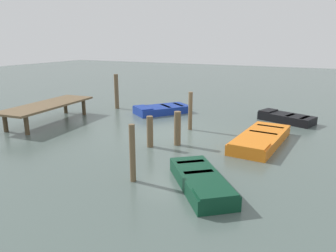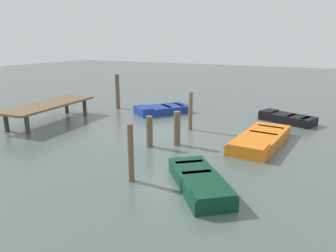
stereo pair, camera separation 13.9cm
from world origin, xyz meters
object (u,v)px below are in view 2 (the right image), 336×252
at_px(mooring_piling_far_right, 117,91).
at_px(mooring_piling_mid_left, 177,128).
at_px(mooring_piling_near_left, 149,132).
at_px(dock_segment, 49,106).
at_px(rowboat_dark_green, 199,181).
at_px(rowboat_blue, 162,109).
at_px(rowboat_black, 287,118).
at_px(mooring_piling_center, 190,111).
at_px(mooring_piling_mid_right, 131,153).
at_px(rowboat_orange, 260,139).

distance_m(mooring_piling_far_right, mooring_piling_mid_left, 7.82).
height_order(mooring_piling_far_right, mooring_piling_near_left, mooring_piling_far_right).
distance_m(dock_segment, rowboat_dark_green, 10.18).
relative_size(rowboat_dark_green, mooring_piling_near_left, 2.44).
height_order(rowboat_blue, mooring_piling_far_right, mooring_piling_far_right).
bearing_deg(mooring_piling_far_right, rowboat_dark_green, -133.23).
distance_m(rowboat_black, mooring_piling_near_left, 7.74).
xyz_separation_m(rowboat_blue, mooring_piling_near_left, (-5.44, -2.34, 0.39)).
xyz_separation_m(rowboat_blue, mooring_piling_center, (-2.46, -2.77, 0.66)).
relative_size(rowboat_black, mooring_piling_near_left, 2.35).
distance_m(mooring_piling_far_right, mooring_piling_near_left, 7.62).
distance_m(mooring_piling_far_right, mooring_piling_mid_right, 10.58).
height_order(rowboat_orange, mooring_piling_center, mooring_piling_center).
relative_size(rowboat_orange, mooring_piling_far_right, 2.03).
distance_m(mooring_piling_mid_left, mooring_piling_near_left, 1.09).
distance_m(rowboat_dark_green, rowboat_black, 9.07).
height_order(rowboat_dark_green, rowboat_black, same).
distance_m(rowboat_blue, mooring_piling_center, 3.76).
height_order(dock_segment, rowboat_blue, dock_segment).
relative_size(rowboat_black, mooring_piling_mid_left, 2.12).
height_order(dock_segment, mooring_piling_center, mooring_piling_center).
bearing_deg(mooring_piling_far_right, dock_segment, 166.06).
distance_m(rowboat_orange, rowboat_black, 4.24).
height_order(dock_segment, rowboat_black, dock_segment).
height_order(rowboat_orange, rowboat_black, same).
bearing_deg(rowboat_dark_green, mooring_piling_far_right, -172.10).
bearing_deg(rowboat_dark_green, mooring_piling_center, 166.71).
bearing_deg(rowboat_dark_green, mooring_piling_mid_left, 175.80).
xyz_separation_m(mooring_piling_far_right, mooring_piling_center, (-2.41, -5.79, -0.15)).
bearing_deg(mooring_piling_far_right, rowboat_orange, -108.96).
bearing_deg(rowboat_blue, dock_segment, -6.72).
bearing_deg(rowboat_black, mooring_piling_mid_right, 92.15).
bearing_deg(mooring_piling_near_left, mooring_piling_center, -8.27).
xyz_separation_m(mooring_piling_far_right, mooring_piling_mid_left, (-4.72, -6.22, -0.35)).
bearing_deg(mooring_piling_mid_right, mooring_piling_center, 6.49).
relative_size(rowboat_blue, mooring_piling_center, 1.87).
bearing_deg(rowboat_orange, dock_segment, -78.61).
bearing_deg(dock_segment, mooring_piling_center, -79.26).
xyz_separation_m(rowboat_blue, mooring_piling_mid_right, (-8.41, -3.45, 0.65)).
height_order(rowboat_dark_green, rowboat_blue, same).
distance_m(mooring_piling_mid_right, mooring_piling_near_left, 3.18).
xyz_separation_m(mooring_piling_center, mooring_piling_near_left, (-2.98, 0.43, -0.27)).
height_order(mooring_piling_far_right, mooring_piling_mid_right, mooring_piling_far_right).
height_order(rowboat_dark_green, rowboat_orange, same).
bearing_deg(rowboat_blue, mooring_piling_far_right, -52.80).
distance_m(rowboat_dark_green, mooring_piling_far_right, 11.60).
distance_m(rowboat_black, mooring_piling_mid_left, 6.72).
xyz_separation_m(rowboat_black, mooring_piling_center, (-3.49, 3.80, 0.66)).
height_order(rowboat_black, mooring_piling_center, mooring_piling_center).
bearing_deg(mooring_piling_near_left, rowboat_black, -33.18).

